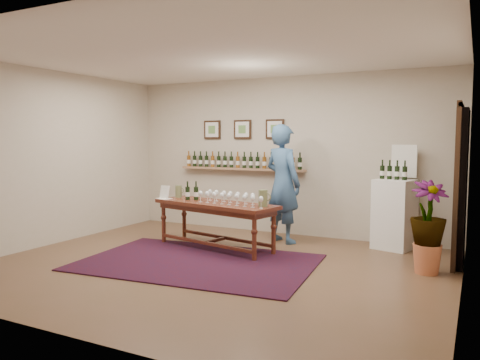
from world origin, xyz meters
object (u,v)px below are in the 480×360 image
at_px(potted_plant, 428,227).
at_px(person, 283,184).
at_px(display_pedestal, 394,214).
at_px(tasting_table, 215,209).

relative_size(potted_plant, person, 0.53).
bearing_deg(display_pedestal, potted_plant, -64.23).
bearing_deg(potted_plant, tasting_table, -179.12).
distance_m(tasting_table, person, 1.23).
xyz_separation_m(tasting_table, person, (0.75, 0.92, 0.35)).
relative_size(tasting_table, display_pedestal, 1.99).
height_order(potted_plant, person, person).
bearing_deg(tasting_table, potted_plant, 12.88).
distance_m(tasting_table, potted_plant, 3.06).
height_order(tasting_table, display_pedestal, display_pedestal).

